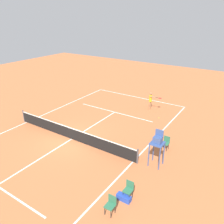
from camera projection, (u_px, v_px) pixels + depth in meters
ground_plane at (72, 139)px, 17.27m from camera, size 60.00×60.00×0.00m
court_lines at (72, 139)px, 17.27m from camera, size 10.69×22.33×0.01m
tennis_net at (71, 133)px, 17.07m from camera, size 11.29×0.10×1.07m
player_serving at (151, 99)px, 22.17m from camera, size 1.32×0.49×1.78m
tennis_ball at (159, 118)px, 20.68m from camera, size 0.07×0.07×0.07m
umpire_chair at (157, 143)px, 13.70m from camera, size 0.80×0.80×2.41m
courtside_chair_near at (111, 204)px, 10.67m from camera, size 0.44×0.46×0.95m
courtside_chair_mid at (166, 142)px, 15.79m from camera, size 0.44×0.46×0.95m
courtside_chair_far at (129, 189)px, 11.59m from camera, size 0.44×0.46×0.95m
equipment_bag at (124, 198)px, 11.56m from camera, size 0.76×0.32×0.30m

